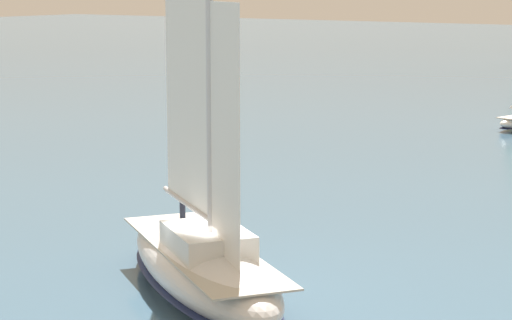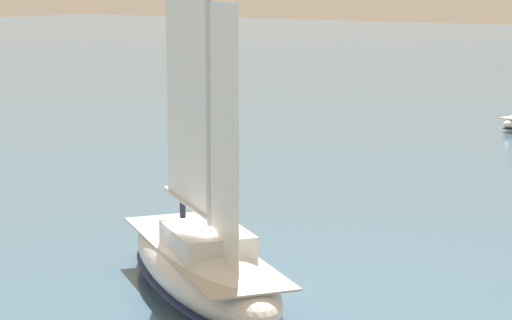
# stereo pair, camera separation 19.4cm
# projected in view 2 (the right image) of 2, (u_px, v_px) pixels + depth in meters

# --- Properties ---
(ground_plane) EXTENTS (400.00, 400.00, 0.00)m
(ground_plane) POSITION_uv_depth(u_px,v_px,m) (202.00, 296.00, 31.46)
(ground_plane) COLOR #42667F
(sailboat_main) EXTENTS (11.07, 9.06, 15.51)m
(sailboat_main) POSITION_uv_depth(u_px,v_px,m) (202.00, 259.00, 31.23)
(sailboat_main) COLOR silver
(sailboat_main) RESTS_ON ground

